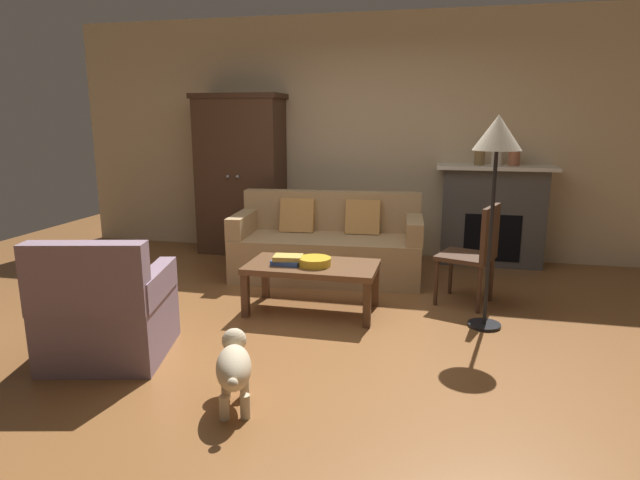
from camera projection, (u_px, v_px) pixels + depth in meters
name	position (u px, v px, depth m)	size (l,w,h in m)	color
ground_plane	(308.00, 326.00, 4.32)	(9.60, 9.60, 0.00)	brown
back_wall	(360.00, 137.00, 6.43)	(7.20, 0.10, 2.80)	beige
fireplace	(492.00, 215.00, 6.03)	(1.26, 0.48, 1.12)	#4C4947
armoire	(241.00, 175.00, 6.52)	(1.06, 0.57, 1.91)	#472D1E
couch	(328.00, 246.00, 5.62)	(1.98, 0.99, 0.86)	tan
coffee_table	(312.00, 270.00, 4.57)	(1.10, 0.60, 0.42)	brown
fruit_bowl	(315.00, 262.00, 4.50)	(0.28, 0.28, 0.07)	gold
book_stack	(287.00, 260.00, 4.54)	(0.26, 0.20, 0.08)	#38569E
mantel_vase_bronze	(480.00, 157.00, 5.91)	(0.11, 0.11, 0.18)	olive
mantel_vase_cream	(497.00, 154.00, 5.86)	(0.11, 0.11, 0.24)	beige
mantel_vase_terracotta	(514.00, 158.00, 5.83)	(0.12, 0.12, 0.17)	#A86042
armchair_near_left	(107.00, 315.00, 3.68)	(0.92, 0.93, 0.88)	gray
side_chair_wooden	(476.00, 249.00, 4.69)	(0.56, 0.56, 0.90)	#472D1E
floor_lamp	(497.00, 146.00, 3.99)	(0.36, 0.36, 1.65)	black
dog	(234.00, 365.00, 3.08)	(0.33, 0.54, 0.39)	beige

